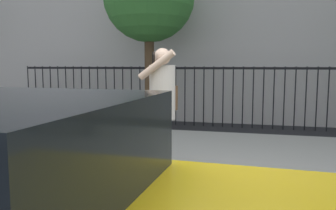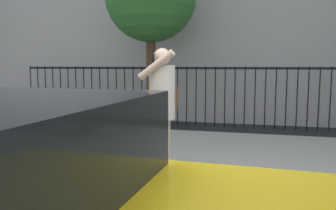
% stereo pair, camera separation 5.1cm
% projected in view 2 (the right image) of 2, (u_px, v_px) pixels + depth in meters
% --- Properties ---
extents(sidewalk, '(28.00, 4.40, 0.15)m').
position_uv_depth(sidewalk, '(210.00, 162.00, 5.56)').
color(sidewalk, '#9E9B93').
rests_on(sidewalk, ground).
extents(iron_fence, '(12.03, 0.04, 1.60)m').
position_uv_depth(iron_fence, '(230.00, 89.00, 9.00)').
color(iron_fence, black).
rests_on(iron_fence, ground).
extents(pedestrian_on_phone, '(0.50, 0.67, 1.70)m').
position_uv_depth(pedestrian_on_phone, '(163.00, 103.00, 4.55)').
color(pedestrian_on_phone, beige).
rests_on(pedestrian_on_phone, sidewalk).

